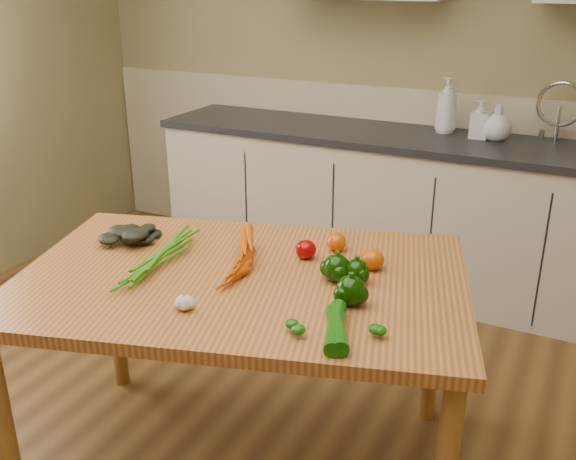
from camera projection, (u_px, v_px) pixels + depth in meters
The scene contains 17 objects.
room at pixel (136, 152), 1.85m from camera, with size 4.04×5.04×2.64m.
counter_run at pixel (399, 208), 3.73m from camera, with size 2.84×0.64×1.14m.
table at pixel (242, 298), 2.17m from camera, with size 1.69×1.33×0.79m.
soap_bottle_a at pixel (447, 105), 3.55m from camera, with size 0.12×0.12×0.30m, color silver.
soap_bottle_b at pixel (480, 119), 3.44m from camera, with size 0.09×0.10×0.21m, color silver.
soap_bottle_c at pixel (498, 122), 3.40m from camera, with size 0.15×0.15×0.19m, color silver.
carrot_bunch at pixel (215, 257), 2.18m from camera, with size 0.28×0.21×0.07m, color #C54904, non-canonical shape.
leafy_greens at pixel (133, 228), 2.39m from camera, with size 0.21×0.19×0.11m, color black, non-canonical shape.
garlic_bulb at pixel (184, 302), 1.91m from camera, with size 0.06×0.06×0.05m, color beige.
pepper_a at pixel (337, 268), 2.08m from camera, with size 0.09×0.09×0.09m, color black.
pepper_b at pixel (357, 271), 2.07m from camera, with size 0.08×0.08×0.08m, color black.
pepper_c at pixel (351, 291), 1.93m from camera, with size 0.09×0.09×0.09m, color black.
tomato_a at pixel (306, 249), 2.25m from camera, with size 0.07×0.07×0.07m, color #8C0203.
tomato_b at pixel (336, 242), 2.31m from camera, with size 0.07×0.07×0.07m, color #C74904.
tomato_c at pixel (373, 259), 2.16m from camera, with size 0.08×0.08×0.07m, color #C74904.
zucchini_a at pixel (336, 327), 1.77m from camera, with size 0.05×0.05×0.24m, color #0C4807.
zucchini_b at pixel (337, 329), 1.76m from camera, with size 0.05×0.05×0.21m, color #0C4807.
Camera 1 is at (1.20, -1.24, 1.73)m, focal length 40.00 mm.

